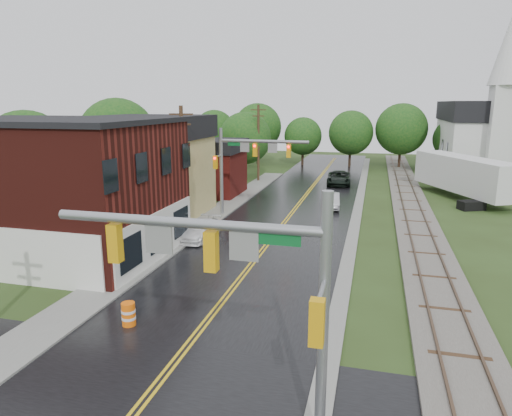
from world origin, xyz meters
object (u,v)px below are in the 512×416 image
at_px(tree_left_a, 29,156).
at_px(semi_trailer, 464,174).
at_px(church, 489,131).
at_px(tree_left_e, 246,139).
at_px(tree_left_c, 189,145).
at_px(brick_building, 51,187).
at_px(construction_barrel, 129,314).
at_px(utility_pole_c, 258,142).
at_px(pickup_white, 200,230).
at_px(suv_dark, 339,178).
at_px(tree_left_b, 119,139).
at_px(traffic_signal_near, 240,274).
at_px(utility_pole_b, 183,166).
at_px(sedan_silver, 331,201).
at_px(traffic_signal_far, 246,156).

height_order(tree_left_a, semi_trailer, tree_left_a).
xyz_separation_m(church, tree_left_e, (-28.85, -7.84, -1.02)).
bearing_deg(semi_trailer, tree_left_c, 178.41).
xyz_separation_m(church, tree_left_a, (-39.85, -31.84, -0.72)).
relative_size(brick_building, construction_barrel, 14.03).
bearing_deg(utility_pole_c, pickup_white, -85.25).
bearing_deg(tree_left_a, suv_dark, 44.28).
bearing_deg(tree_left_b, tree_left_c, 63.44).
bearing_deg(tree_left_e, tree_left_c, -129.81).
height_order(church, suv_dark, church).
distance_m(traffic_signal_near, utility_pole_c, 43.24).
bearing_deg(pickup_white, construction_barrel, -79.41).
distance_m(tree_left_a, semi_trailer, 39.00).
bearing_deg(construction_barrel, pickup_white, 97.94).
xyz_separation_m(brick_building, construction_barrel, (9.43, -7.63, -3.64)).
height_order(tree_left_c, tree_left_e, tree_left_e).
xyz_separation_m(utility_pole_b, tree_left_b, (-11.05, 9.90, 1.00)).
height_order(pickup_white, construction_barrel, pickup_white).
distance_m(brick_building, sedan_silver, 23.10).
relative_size(brick_building, suv_dark, 2.55).
bearing_deg(traffic_signal_far, traffic_signal_near, -74.48).
height_order(tree_left_c, suv_dark, tree_left_c).
bearing_deg(brick_building, tree_left_b, 107.61).
height_order(utility_pole_b, tree_left_a, utility_pole_b).
relative_size(brick_building, semi_trailer, 1.09).
distance_m(brick_building, traffic_signal_far, 15.03).
height_order(traffic_signal_far, tree_left_e, tree_left_e).
xyz_separation_m(brick_building, utility_pole_b, (5.68, 7.00, 0.57)).
distance_m(utility_pole_b, construction_barrel, 15.68).
distance_m(brick_building, tree_left_c, 24.94).
bearing_deg(pickup_white, brick_building, -144.78).
bearing_deg(church, pickup_white, -126.24).
height_order(church, sedan_silver, church).
xyz_separation_m(church, semi_trailer, (-4.95, -14.64, -3.42)).
relative_size(utility_pole_c, tree_left_e, 1.10).
bearing_deg(pickup_white, tree_left_a, 175.11).
height_order(tree_left_a, construction_barrel, tree_left_a).
distance_m(traffic_signal_far, tree_left_a, 17.16).
bearing_deg(semi_trailer, tree_left_e, 164.11).
relative_size(tree_left_b, sedan_silver, 2.38).
distance_m(tree_left_c, sedan_silver, 19.14).
bearing_deg(pickup_white, semi_trailer, 46.68).
bearing_deg(tree_left_b, traffic_signal_near, -54.51).
height_order(brick_building, traffic_signal_far, brick_building).
height_order(traffic_signal_near, utility_pole_b, utility_pole_b).
bearing_deg(pickup_white, utility_pole_c, 97.40).
xyz_separation_m(tree_left_c, construction_barrel, (10.80, -32.53, -4.00)).
distance_m(traffic_signal_near, utility_pole_b, 22.49).
relative_size(brick_building, traffic_signal_far, 1.95).
distance_m(brick_building, utility_pole_c, 29.56).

